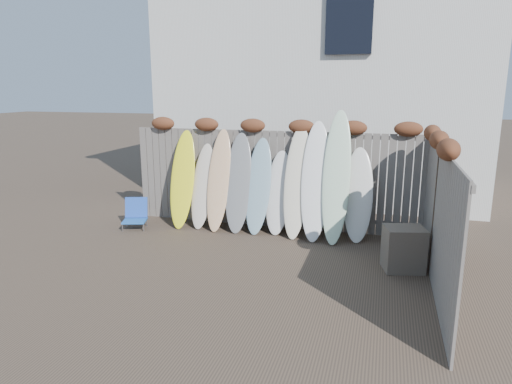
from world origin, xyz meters
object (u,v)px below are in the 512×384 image
(beach_chair, at_px, (136,214))
(surfboard_0, at_px, (183,179))
(wooden_crate, at_px, (404,249))
(lattice_panel, at_px, (434,204))

(beach_chair, height_order, surfboard_0, surfboard_0)
(wooden_crate, xyz_separation_m, surfboard_0, (-4.38, 1.27, 0.64))
(beach_chair, xyz_separation_m, wooden_crate, (5.28, -0.85, 0.07))
(beach_chair, bearing_deg, lattice_panel, -2.44)
(lattice_panel, bearing_deg, beach_chair, -178.70)
(wooden_crate, xyz_separation_m, lattice_panel, (0.46, 0.61, 0.62))
(wooden_crate, bearing_deg, beach_chair, 170.85)
(wooden_crate, bearing_deg, lattice_panel, 53.02)
(beach_chair, bearing_deg, surfboard_0, 25.02)
(lattice_panel, xyz_separation_m, surfboard_0, (-4.84, 0.66, 0.02))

